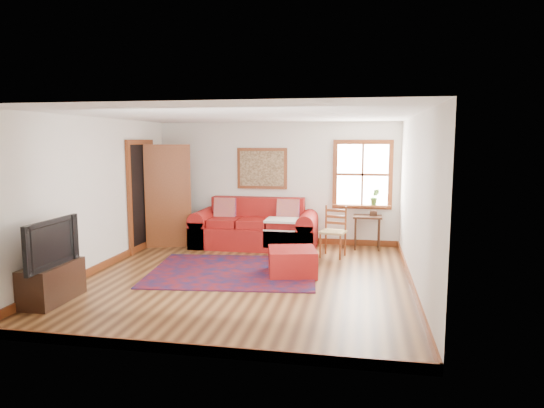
% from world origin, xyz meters
% --- Properties ---
extents(ground, '(5.50, 5.50, 0.00)m').
position_xyz_m(ground, '(0.00, 0.00, 0.00)').
color(ground, '#442512').
rests_on(ground, ground).
extents(room_envelope, '(5.04, 5.54, 2.52)m').
position_xyz_m(room_envelope, '(0.00, 0.02, 1.65)').
color(room_envelope, silver).
rests_on(room_envelope, ground).
extents(window, '(1.18, 0.20, 1.38)m').
position_xyz_m(window, '(1.78, 2.70, 1.31)').
color(window, white).
rests_on(window, ground).
extents(doorway, '(0.89, 1.08, 2.14)m').
position_xyz_m(doorway, '(-2.21, 1.78, 1.07)').
color(doorway, black).
rests_on(doorway, ground).
extents(framed_artwork, '(1.05, 0.07, 0.85)m').
position_xyz_m(framed_artwork, '(-0.30, 2.71, 1.55)').
color(framed_artwork, brown).
rests_on(framed_artwork, ground).
extents(persian_rug, '(2.87, 2.40, 0.02)m').
position_xyz_m(persian_rug, '(-0.29, 0.34, 0.01)').
color(persian_rug, '#5E0D11').
rests_on(persian_rug, ground).
extents(red_leather_sofa, '(2.47, 1.02, 0.97)m').
position_xyz_m(red_leather_sofa, '(-0.35, 2.27, 0.32)').
color(red_leather_sofa, maroon).
rests_on(red_leather_sofa, ground).
extents(red_ottoman, '(0.88, 0.88, 0.42)m').
position_xyz_m(red_ottoman, '(0.68, 0.35, 0.21)').
color(red_ottoman, maroon).
rests_on(red_ottoman, ground).
extents(side_table, '(0.55, 0.41, 0.66)m').
position_xyz_m(side_table, '(1.87, 2.44, 0.54)').
color(side_table, '#321B10').
rests_on(side_table, ground).
extents(ladder_back_chair, '(0.51, 0.50, 0.93)m').
position_xyz_m(ladder_back_chair, '(1.25, 1.72, 0.50)').
color(ladder_back_chair, tan).
rests_on(ladder_back_chair, ground).
extents(media_cabinet, '(0.42, 0.93, 0.51)m').
position_xyz_m(media_cabinet, '(-2.28, -1.51, 0.26)').
color(media_cabinet, '#321B10').
rests_on(media_cabinet, ground).
extents(television, '(0.14, 1.07, 0.62)m').
position_xyz_m(television, '(-2.26, -1.64, 0.82)').
color(television, black).
rests_on(television, media_cabinet).
extents(candle_hurricane, '(0.12, 0.12, 0.18)m').
position_xyz_m(candle_hurricane, '(-2.23, -1.10, 0.59)').
color(candle_hurricane, silver).
rests_on(candle_hurricane, media_cabinet).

